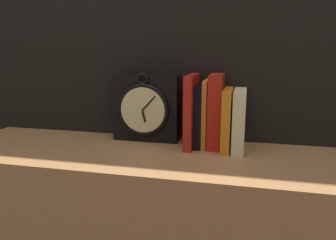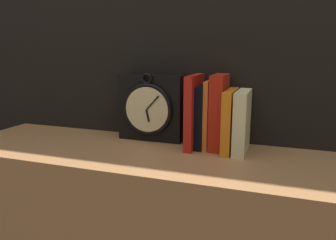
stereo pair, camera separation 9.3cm
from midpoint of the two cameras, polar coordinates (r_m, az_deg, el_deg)
wall_back at (r=1.13m, az=6.31°, el=19.49°), size 6.00×0.05×2.60m
clock at (r=1.09m, az=-0.48°, el=2.16°), size 0.22×0.08×0.23m
book_slot0_red at (r=1.01m, az=7.23°, el=1.46°), size 0.02×0.15×0.22m
book_slot1_black at (r=1.02m, az=8.69°, el=0.57°), size 0.02×0.13×0.19m
book_slot2_orange at (r=1.02m, az=9.82°, el=0.99°), size 0.01×0.12×0.21m
book_slot3_red at (r=1.01m, az=11.49°, el=1.36°), size 0.04×0.13×0.23m
book_slot4_orange at (r=1.00m, az=13.36°, el=-0.13°), size 0.03×0.16×0.18m
book_slot5_cream at (r=1.00m, az=15.41°, el=-0.30°), size 0.04×0.15×0.18m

